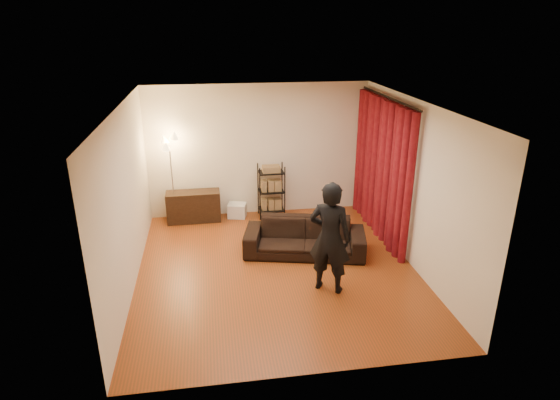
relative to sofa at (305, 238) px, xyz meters
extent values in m
plane|color=#903813|center=(-0.56, -0.47, -0.30)|extent=(5.00, 5.00, 0.00)
plane|color=white|center=(-0.56, -0.47, 2.40)|extent=(5.00, 5.00, 0.00)
plane|color=beige|center=(-0.56, 2.03, 1.05)|extent=(5.00, 0.00, 5.00)
plane|color=beige|center=(-0.56, -2.97, 1.05)|extent=(5.00, 0.00, 5.00)
plane|color=beige|center=(-2.81, -0.47, 1.05)|extent=(0.00, 5.00, 5.00)
plane|color=beige|center=(1.69, -0.47, 1.05)|extent=(0.00, 5.00, 5.00)
cylinder|color=black|center=(1.59, 0.65, 2.28)|extent=(0.04, 2.65, 0.04)
imported|color=black|center=(0.00, 0.00, 0.00)|extent=(2.21, 1.27, 0.61)
imported|color=black|center=(0.12, -1.20, 0.56)|extent=(0.75, 0.67, 1.73)
cube|color=black|center=(-1.94, 1.75, 0.01)|extent=(1.07, 0.41, 0.62)
camera|label=1|loc=(-1.55, -7.20, 3.55)|focal=30.00mm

